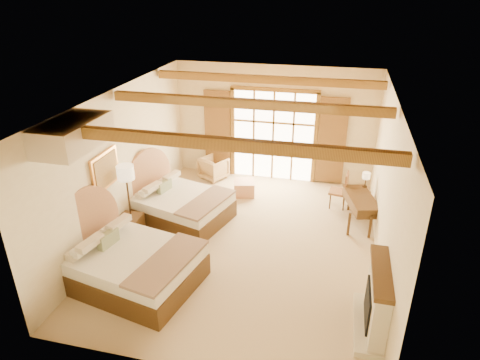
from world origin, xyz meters
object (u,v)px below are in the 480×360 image
(bed_near, at_px, (125,261))
(bed_far, at_px, (176,203))
(nightstand, at_px, (132,227))
(desk, at_px, (360,209))
(armchair, at_px, (214,168))

(bed_near, height_order, bed_far, bed_near)
(bed_far, xyz_separation_m, nightstand, (-0.63, -1.05, -0.14))
(bed_far, xyz_separation_m, desk, (4.24, 0.79, -0.05))
(desk, bearing_deg, nightstand, -175.09)
(bed_far, distance_m, desk, 4.31)
(armchair, bearing_deg, bed_near, 114.51)
(bed_far, relative_size, nightstand, 4.56)
(bed_near, distance_m, nightstand, 1.53)
(bed_near, xyz_separation_m, desk, (4.28, 3.24, -0.09))
(bed_far, bearing_deg, armchair, 100.99)
(bed_near, relative_size, bed_far, 1.04)
(nightstand, height_order, desk, desk)
(bed_near, relative_size, desk, 1.89)
(armchair, bearing_deg, desk, -174.19)
(bed_near, distance_m, armchair, 4.86)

